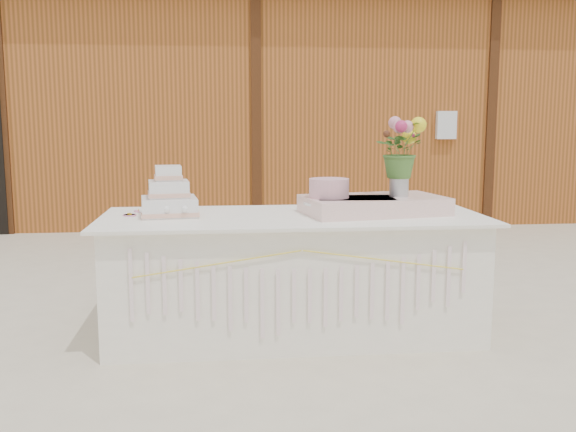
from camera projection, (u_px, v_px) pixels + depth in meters
The scene contains 9 objects.
ground at pixel (293, 333), 4.14m from camera, with size 80.00×80.00×0.00m, color beige.
barn at pixel (248, 99), 9.79m from camera, with size 12.60×4.60×3.30m.
cake_table at pixel (293, 275), 4.08m from camera, with size 2.40×1.00×0.77m.
wedding_cake at pixel (169, 199), 4.00m from camera, with size 0.39×0.39×0.31m.
pink_cake_stand at pixel (329, 195), 4.02m from camera, with size 0.32×0.32×0.23m.
satin_runner at pixel (374, 205), 4.09m from camera, with size 0.87×0.51×0.11m, color #FFD4CD.
flower_vase at pixel (399, 183), 4.07m from camera, with size 0.12×0.12×0.17m, color silver.
bouquet at pixel (400, 143), 4.03m from camera, with size 0.31×0.27×0.35m, color #406C2B.
loose_flowers at pixel (142, 213), 4.06m from camera, with size 0.16×0.38×0.02m, color pink, non-canonical shape.
Camera 1 is at (-0.45, -3.96, 1.36)m, focal length 40.00 mm.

